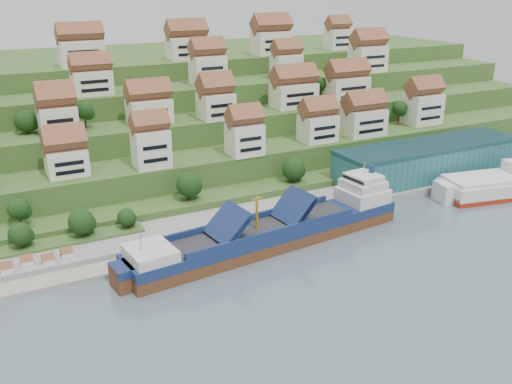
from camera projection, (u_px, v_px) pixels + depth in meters
ground at (310, 237)px, 135.80m from camera, size 300.00×300.00×0.00m
quay at (343, 198)px, 156.47m from camera, size 180.00×14.00×2.20m
pebble_beach at (48, 266)px, 120.82m from camera, size 45.00×20.00×1.00m
hillside at (167, 110)px, 218.35m from camera, size 260.00×128.00×31.00m
hillside_village at (219, 93)px, 178.44m from camera, size 158.40×62.68×28.40m
hillside_trees at (198, 136)px, 161.26m from camera, size 137.72×62.74×30.81m
warehouse at (429, 160)px, 169.69m from camera, size 60.00×15.00×10.00m
flagpole at (349, 185)px, 149.47m from camera, size 1.28×0.16×8.00m
beach_huts at (38, 264)px, 118.36m from camera, size 14.40×3.70×2.20m
cargo_ship at (277, 232)px, 131.32m from camera, size 69.66×17.81×15.17m
second_ship at (501, 185)px, 161.34m from camera, size 34.98×18.22×9.65m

